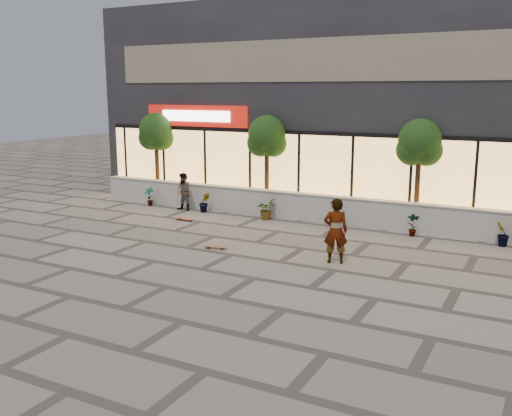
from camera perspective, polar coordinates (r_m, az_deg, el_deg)
The scene contains 16 objects.
ground at distance 15.16m, azimuth -0.24°, elevation -7.04°, with size 80.00×80.00×0.00m, color gray.
planter_wall at distance 21.25m, azimuth 8.67°, elevation -0.25°, with size 22.00×0.42×1.04m.
retail_building at distance 26.06m, azimuth 12.97°, elevation 10.02°, with size 24.00×9.17×8.50m.
shrub_a at distance 24.86m, azimuth -10.60°, elevation 1.14°, with size 0.43×0.29×0.81m, color #163410.
shrub_b at distance 23.25m, azimuth -5.17°, elevation 0.56°, with size 0.45×0.36×0.81m, color #163410.
shrub_c at distance 21.88m, azimuth 1.00°, elevation -0.09°, with size 0.73×0.63×0.81m, color #163410.
shrub_d at distance 20.80m, azimuth 7.90°, elevation -0.82°, with size 0.45×0.45×0.81m, color #163410.
shrub_e at distance 20.05m, azimuth 15.44°, elevation -1.61°, with size 0.43×0.29×0.81m, color #163410.
shrub_f at distance 19.68m, azimuth 23.41°, elevation -2.41°, with size 0.45×0.36×0.81m, color #163410.
tree_west at distance 25.82m, azimuth -9.96°, elevation 7.32°, with size 1.60×1.50×3.92m.
tree_midwest at distance 22.89m, azimuth 1.09°, elevation 6.96°, with size 1.60×1.50×3.92m.
tree_mideast at distance 20.90m, azimuth 16.04°, elevation 6.06°, with size 1.60×1.50×3.92m.
skater_center at distance 16.38m, azimuth 7.96°, elevation -2.27°, with size 0.69×0.45×1.90m, color silver.
skater_left at distance 23.55m, azimuth -7.20°, elevation 1.60°, with size 0.76×0.59×1.57m, color tan.
skateboard_center at distance 17.91m, azimuth -4.09°, elevation -3.88°, with size 0.75×0.34×0.09m.
skateboard_left at distance 21.87m, azimuth -7.18°, elevation -1.05°, with size 0.83×0.22×0.10m.
Camera 1 is at (6.75, -12.67, 4.86)m, focal length 40.00 mm.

